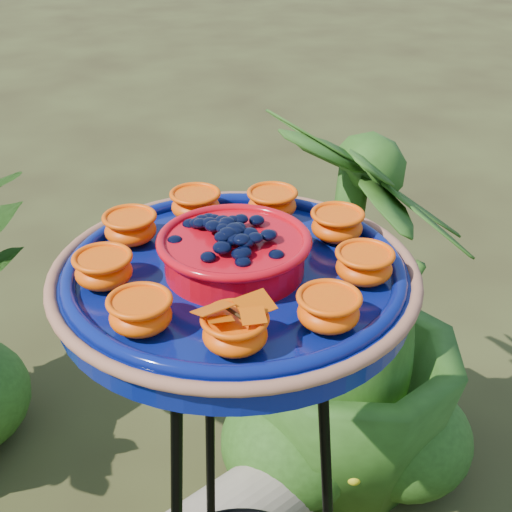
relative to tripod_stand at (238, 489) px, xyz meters
The scene contains 3 objects.
tripod_stand is the anchor object (origin of this frame).
feeder_dish 0.40m from the tripod_stand, 98.88° to the right, with size 0.54×0.54×0.11m.
shrub_back_right 0.63m from the tripod_stand, 55.37° to the left, with size 0.54×0.54×0.97m, color #234713.
Camera 1 is at (0.03, -0.83, 1.42)m, focal length 50.00 mm.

